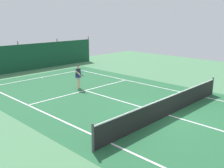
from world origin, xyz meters
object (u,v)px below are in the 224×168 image
tennis_net (169,106)px  tennis_ball_midcourt (128,84)px  tennis_player (78,75)px  tennis_ball_near_player (42,90)px

tennis_net → tennis_ball_midcourt: bearing=58.8°
tennis_net → tennis_player: (0.05, 7.11, 0.45)m
tennis_ball_midcourt → tennis_player: bearing=152.8°
tennis_player → tennis_ball_midcourt: tennis_player is taller
tennis_player → tennis_ball_near_player: tennis_player is taller
tennis_player → tennis_ball_near_player: 2.64m
tennis_net → tennis_ball_near_player: size_ratio=153.33×
tennis_ball_near_player → tennis_ball_midcourt: same height
tennis_player → tennis_net: bearing=65.0°
tennis_player → tennis_ball_midcourt: (3.24, -1.66, -0.93)m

